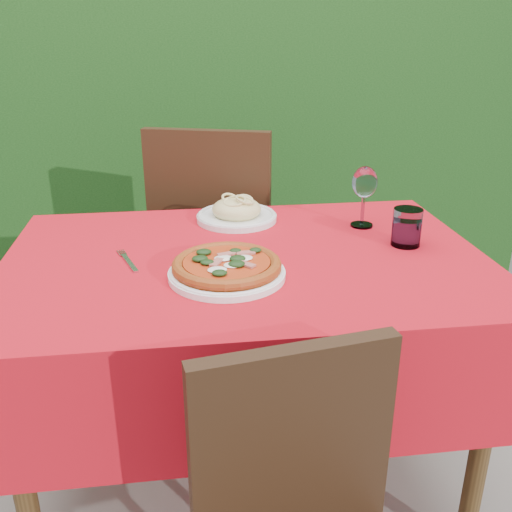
{
  "coord_description": "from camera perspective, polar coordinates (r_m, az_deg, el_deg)",
  "views": [
    {
      "loc": [
        -0.16,
        -1.37,
        1.32
      ],
      "look_at": [
        0.02,
        -0.05,
        0.77
      ],
      "focal_mm": 40.0,
      "sensor_mm": 36.0,
      "label": 1
    }
  ],
  "objects": [
    {
      "name": "dining_table",
      "position": [
        1.56,
        -0.98,
        -5.17
      ],
      "size": [
        1.26,
        0.86,
        0.75
      ],
      "color": "#473016",
      "rests_on": "ground"
    },
    {
      "name": "water_glass",
      "position": [
        1.61,
        14.82,
        2.63
      ],
      "size": [
        0.08,
        0.08,
        0.1
      ],
      "color": "silver",
      "rests_on": "dining_table"
    },
    {
      "name": "hedge",
      "position": [
        2.96,
        -4.69,
        14.48
      ],
      "size": [
        3.2,
        0.55,
        1.78
      ],
      "color": "black",
      "rests_on": "ground"
    },
    {
      "name": "wine_glass",
      "position": [
        1.71,
        10.8,
        7.01
      ],
      "size": [
        0.07,
        0.07,
        0.18
      ],
      "color": "silver",
      "rests_on": "dining_table"
    },
    {
      "name": "fork",
      "position": [
        1.48,
        -12.53,
        -0.67
      ],
      "size": [
        0.08,
        0.17,
        0.0
      ],
      "primitive_type": "cube",
      "rotation": [
        0.0,
        0.0,
        0.33
      ],
      "color": "silver",
      "rests_on": "dining_table"
    },
    {
      "name": "ground",
      "position": [
        1.91,
        -0.85,
        -21.26
      ],
      "size": [
        60.0,
        60.0,
        0.0
      ],
      "primitive_type": "plane",
      "color": "slate",
      "rests_on": "ground"
    },
    {
      "name": "chair_far",
      "position": [
        2.18,
        -3.98,
        2.03
      ],
      "size": [
        0.56,
        0.56,
        0.98
      ],
      "rotation": [
        0.0,
        0.0,
        2.84
      ],
      "color": "black",
      "rests_on": "ground"
    },
    {
      "name": "pizza_plate",
      "position": [
        1.37,
        -2.94,
        -1.18
      ],
      "size": [
        0.28,
        0.28,
        0.05
      ],
      "rotation": [
        0.0,
        0.0,
        -0.11
      ],
      "color": "white",
      "rests_on": "dining_table"
    },
    {
      "name": "pasta_plate",
      "position": [
        1.76,
        -1.95,
        4.37
      ],
      "size": [
        0.25,
        0.25,
        0.07
      ],
      "rotation": [
        0.0,
        0.0,
        -0.38
      ],
      "color": "silver",
      "rests_on": "dining_table"
    }
  ]
}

